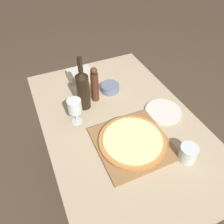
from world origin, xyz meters
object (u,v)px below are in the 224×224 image
object	(u,v)px
pepper_mill	(95,85)
wine_glass	(75,107)
pizza	(132,140)
wine_bottle	(83,89)
small_bowl	(110,88)

from	to	relation	value
pepper_mill	wine_glass	distance (m)	0.22
pizza	wine_glass	world-z (taller)	wine_glass
wine_bottle	pepper_mill	distance (m)	0.10
pizza	small_bowl	xyz separation A→B (m)	(0.08, 0.47, -0.00)
small_bowl	pizza	bearing A→B (deg)	-99.22
wine_bottle	pepper_mill	size ratio (longest dim) A/B	1.45
wine_bottle	small_bowl	xyz separation A→B (m)	(0.21, 0.08, -0.11)
small_bowl	wine_glass	bearing A→B (deg)	-147.55
pizza	pepper_mill	xyz separation A→B (m)	(-0.05, 0.42, 0.08)
wine_bottle	pepper_mill	xyz separation A→B (m)	(0.09, 0.04, -0.02)
pepper_mill	small_bowl	xyz separation A→B (m)	(0.12, 0.04, -0.09)
wine_bottle	small_bowl	distance (m)	0.25
wine_bottle	wine_glass	xyz separation A→B (m)	(-0.09, -0.11, -0.02)
wine_glass	small_bowl	xyz separation A→B (m)	(0.29, 0.19, -0.09)
wine_glass	pizza	bearing A→B (deg)	-52.06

